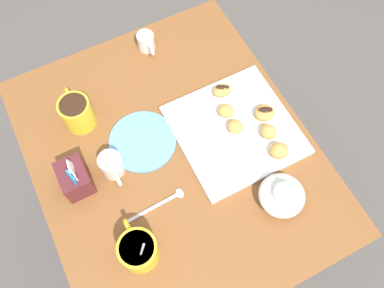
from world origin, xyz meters
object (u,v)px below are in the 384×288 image
coffee_mug_yellow_left (138,250)px  chocolate_sauce_pitcher (146,41)px  beignet_3 (268,132)px  beignet_1 (265,113)px  beignet_4 (279,151)px  beignet_2 (226,111)px  beignet_0 (235,127)px  ice_cream_bowl (282,195)px  dining_table (175,173)px  coffee_mug_yellow_right (77,112)px  beignet_5 (222,91)px  sugar_caddy (75,178)px  saucer_sky_left (143,141)px  pastry_plate_square (235,130)px  cream_pitcher_white (112,165)px

coffee_mug_yellow_left → chocolate_sauce_pitcher: (0.56, -0.27, -0.02)m
beignet_3 → beignet_1: bearing=-22.1°
beignet_4 → beignet_2: bearing=21.0°
beignet_2 → beignet_0: bearing=179.3°
ice_cream_bowl → beignet_4: (0.11, -0.06, -0.00)m
dining_table → coffee_mug_yellow_right: 0.35m
beignet_1 → beignet_3: (-0.06, 0.02, 0.00)m
beignet_3 → beignet_5: 0.18m
sugar_caddy → saucer_sky_left: (0.03, -0.20, -0.04)m
ice_cream_bowl → chocolate_sauce_pitcher: size_ratio=1.28×
saucer_sky_left → beignet_3: (-0.14, -0.31, 0.03)m
ice_cream_bowl → chocolate_sauce_pitcher: bearing=9.7°
pastry_plate_square → ice_cream_bowl: ice_cream_bowl is taller
ice_cream_bowl → dining_table: bearing=37.8°
saucer_sky_left → beignet_1: beignet_1 is taller
dining_table → sugar_caddy: (0.03, 0.26, 0.20)m
sugar_caddy → beignet_5: size_ratio=1.94×
coffee_mug_yellow_right → beignet_2: 0.41m
dining_table → beignet_5: bearing=-64.5°
beignet_0 → dining_table: bearing=84.0°
saucer_sky_left → beignet_1: bearing=-104.7°
chocolate_sauce_pitcher → beignet_4: 0.52m
dining_table → pastry_plate_square: bearing=-95.6°
chocolate_sauce_pitcher → beignet_5: bearing=-155.4°
dining_table → beignet_0: 0.26m
dining_table → beignet_4: beignet_4 is taller
coffee_mug_yellow_right → beignet_2: bearing=-115.1°
saucer_sky_left → beignet_2: bearing=-97.7°
coffee_mug_yellow_right → saucer_sky_left: (-0.14, -0.13, -0.05)m
coffee_mug_yellow_right → beignet_0: 0.43m
beignet_3 → beignet_4: 0.06m
coffee_mug_yellow_left → saucer_sky_left: bearing=-25.2°
beignet_4 → coffee_mug_yellow_left: bearing=98.9°
coffee_mug_yellow_right → ice_cream_bowl: size_ratio=1.07×
cream_pitcher_white → saucer_sky_left: bearing=-67.7°
cream_pitcher_white → beignet_0: 0.35m
sugar_caddy → beignet_4: bearing=-108.6°
beignet_4 → dining_table: bearing=61.3°
ice_cream_bowl → saucer_sky_left: bearing=38.5°
sugar_caddy → beignet_2: sugar_caddy is taller
dining_table → pastry_plate_square: 0.25m
pastry_plate_square → ice_cream_bowl: size_ratio=2.68×
chocolate_sauce_pitcher → beignet_4: chocolate_sauce_pitcher is taller
coffee_mug_yellow_right → sugar_caddy: (-0.17, 0.07, -0.01)m
cream_pitcher_white → ice_cream_bowl: size_ratio=0.89×
sugar_caddy → saucer_sky_left: size_ratio=0.57×
beignet_4 → pastry_plate_square: bearing=28.7°
cream_pitcher_white → sugar_caddy: (0.01, 0.10, 0.00)m
cream_pitcher_white → beignet_2: cream_pitcher_white is taller
saucer_sky_left → beignet_3: beignet_3 is taller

